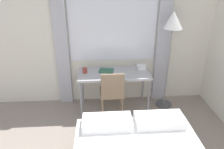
% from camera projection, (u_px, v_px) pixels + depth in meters
% --- Properties ---
extents(wall_back_with_window, '(5.08, 0.13, 2.70)m').
position_uv_depth(wall_back_with_window, '(103.00, 33.00, 3.91)').
color(wall_back_with_window, silver).
rests_on(wall_back_with_window, ground_plane).
extents(desk, '(1.26, 0.59, 0.73)m').
position_uv_depth(desk, '(114.00, 76.00, 3.87)').
color(desk, '#B2B2B7').
rests_on(desk, ground_plane).
extents(desk_chair, '(0.41, 0.41, 0.87)m').
position_uv_depth(desk_chair, '(112.00, 91.00, 3.72)').
color(desk_chair, '#8C7259').
rests_on(desk_chair, ground_plane).
extents(standing_lamp, '(0.33, 0.33, 1.77)m').
position_uv_depth(standing_lamp, '(172.00, 29.00, 3.64)').
color(standing_lamp, '#4C4C51').
rests_on(standing_lamp, ground_plane).
extents(telephone, '(0.17, 0.16, 0.09)m').
position_uv_depth(telephone, '(141.00, 67.00, 3.99)').
color(telephone, white).
rests_on(telephone, desk).
extents(book, '(0.28, 0.24, 0.02)m').
position_uv_depth(book, '(106.00, 71.00, 3.90)').
color(book, '#33664C').
rests_on(book, desk).
extents(mug, '(0.08, 0.08, 0.09)m').
position_uv_depth(mug, '(85.00, 70.00, 3.83)').
color(mug, '#993F33').
rests_on(mug, desk).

